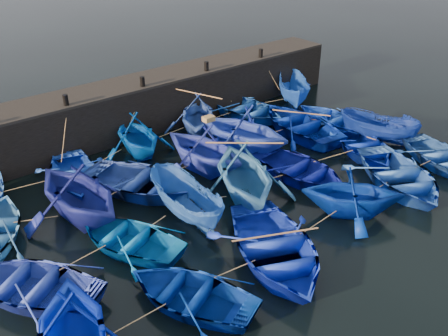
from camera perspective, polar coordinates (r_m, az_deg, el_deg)
ground at (r=19.73m, az=5.91°, el=-5.25°), size 120.00×120.00×0.00m
quay_wall at (r=26.67m, az=-10.04°, el=6.90°), size 26.00×2.50×2.50m
quay_top at (r=26.22m, az=-10.29°, el=9.56°), size 26.00×2.50×0.12m
bollard_1 at (r=23.77m, az=-17.65°, el=7.42°), size 0.24×0.24×0.50m
bollard_2 at (r=25.38m, az=-9.31°, el=9.73°), size 0.24×0.24×0.50m
bollard_3 at (r=27.47m, az=-2.02°, el=11.56°), size 0.24×0.24×0.50m
bollard_4 at (r=29.96m, az=4.22°, el=12.97°), size 0.24×0.24×0.50m
boat_1 at (r=22.36m, az=-16.85°, el=-0.71°), size 4.19×5.02×0.90m
boat_2 at (r=23.93m, az=-9.91°, el=3.77°), size 4.05×4.50×2.09m
boat_3 at (r=25.87m, az=-3.06°, el=6.20°), size 5.33×5.40×2.15m
boat_4 at (r=28.04m, az=2.46°, el=6.82°), size 4.20×5.44×1.04m
boat_5 at (r=29.99m, az=8.03°, el=8.75°), size 4.13×4.52×1.73m
boat_7 at (r=19.40m, az=-16.35°, el=-2.56°), size 4.70×5.29×2.56m
boat_8 at (r=20.98m, az=-9.37°, el=-1.54°), size 5.65×6.27×1.07m
boat_9 at (r=22.08m, az=-2.33°, el=2.37°), size 4.44×4.98×2.37m
boat_10 at (r=23.66m, az=2.16°, el=4.50°), size 5.41×5.85×2.55m
boat_11 at (r=26.30m, az=8.71°, el=5.06°), size 4.57×5.89×1.12m
boat_12 at (r=27.49m, az=12.12°, el=5.57°), size 3.18×4.42×0.91m
boat_13 at (r=16.82m, az=-21.08°, el=-12.26°), size 5.28×5.63×0.95m
boat_14 at (r=17.94m, az=-10.79°, el=-7.88°), size 4.39×5.00×0.86m
boat_15 at (r=18.94m, az=-4.48°, el=-3.85°), size 1.72×4.24×1.62m
boat_16 at (r=19.81m, az=2.28°, el=-0.57°), size 5.93×6.26×2.59m
boat_17 at (r=21.98m, az=8.64°, el=-0.15°), size 3.67×4.88×0.96m
boat_18 at (r=24.68m, az=15.73°, el=2.34°), size 4.74×5.29×0.90m
boat_19 at (r=26.11m, az=17.23°, el=4.36°), size 3.19×4.18×1.53m
boat_20 at (r=13.85m, az=-17.01°, el=-17.90°), size 5.27×5.63×2.39m
boat_21 at (r=15.54m, az=-3.80°, el=-14.08°), size 4.53×5.12×0.88m
boat_22 at (r=17.02m, az=5.84°, el=-9.18°), size 5.76×6.57×1.14m
boat_23 at (r=19.67m, az=14.51°, el=-2.73°), size 5.09×5.09×2.03m
boat_24 at (r=22.38m, az=19.45°, el=-0.86°), size 5.66×6.34×1.08m
boat_25 at (r=24.92m, az=23.55°, el=1.21°), size 4.54×5.26×0.92m
wooden_crate at (r=21.70m, az=-1.77°, el=5.65°), size 0.48×0.36×0.22m
mooring_ropes at (r=22.47m, az=-3.25°, el=1.98°), size 18.20×11.61×2.10m
loose_oars at (r=21.66m, az=3.37°, el=3.56°), size 10.63×12.18×1.52m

